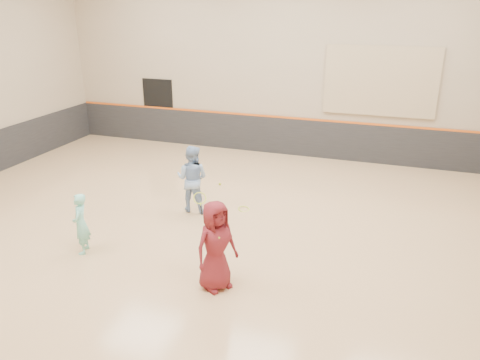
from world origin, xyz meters
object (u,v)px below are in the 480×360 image
(instructor, at_px, (192,179))
(spare_racket, at_px, (244,207))
(young_man, at_px, (216,246))
(girl, at_px, (81,224))

(instructor, relative_size, spare_racket, 2.66)
(instructor, bearing_deg, spare_racket, -161.79)
(instructor, distance_m, young_man, 3.29)
(instructor, distance_m, spare_racket, 1.41)
(girl, relative_size, young_man, 0.77)
(girl, height_order, young_man, young_man)
(spare_racket, bearing_deg, young_man, -79.88)
(girl, relative_size, spare_racket, 2.06)
(instructor, relative_size, young_man, 0.99)
(girl, bearing_deg, young_man, 63.11)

